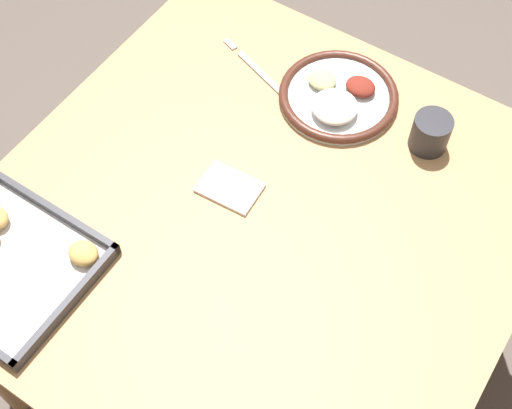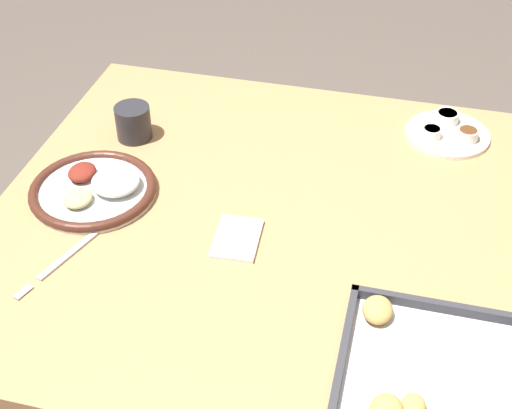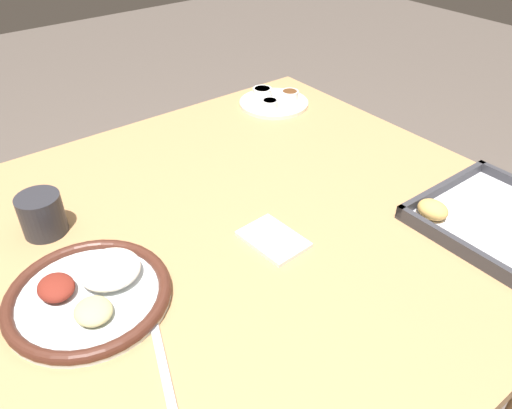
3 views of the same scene
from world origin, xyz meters
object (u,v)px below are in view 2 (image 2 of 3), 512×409
(saucer_plate, at_px, (448,132))
(napkin, at_px, (237,238))
(baking_tray, at_px, (420,378))
(dinner_plate, at_px, (95,188))
(fork, at_px, (68,255))
(drinking_cup, at_px, (133,122))

(saucer_plate, distance_m, napkin, 0.57)
(baking_tray, bearing_deg, napkin, -124.55)
(saucer_plate, bearing_deg, dinner_plate, -60.66)
(dinner_plate, bearing_deg, saucer_plate, 119.34)
(dinner_plate, xyz_separation_m, baking_tray, (0.30, 0.65, -0.00))
(fork, bearing_deg, drinking_cup, -157.58)
(drinking_cup, relative_size, napkin, 0.64)
(fork, height_order, napkin, napkin)
(fork, height_order, baking_tray, baking_tray)
(dinner_plate, height_order, baking_tray, dinner_plate)
(saucer_plate, bearing_deg, fork, -49.26)
(fork, xyz_separation_m, saucer_plate, (-0.55, 0.64, 0.01))
(baking_tray, height_order, napkin, baking_tray)
(baking_tray, xyz_separation_m, drinking_cup, (-0.51, -0.65, 0.03))
(fork, bearing_deg, napkin, 130.98)
(drinking_cup, height_order, napkin, drinking_cup)
(fork, relative_size, baking_tray, 0.72)
(dinner_plate, xyz_separation_m, fork, (0.18, 0.03, -0.01))
(fork, height_order, drinking_cup, drinking_cup)
(fork, distance_m, baking_tray, 0.64)
(fork, xyz_separation_m, baking_tray, (0.12, 0.62, 0.01))
(dinner_plate, distance_m, drinking_cup, 0.21)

